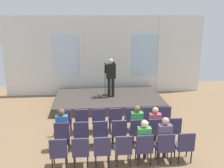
{
  "coord_description": "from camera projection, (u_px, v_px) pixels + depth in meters",
  "views": [
    {
      "loc": [
        -0.92,
        -6.94,
        4.13
      ],
      "look_at": [
        0.04,
        2.81,
        1.37
      ],
      "focal_mm": 40.89,
      "sensor_mm": 36.0,
      "label": 1
    }
  ],
  "objects": [
    {
      "name": "audience_r2_c5",
      "position": [
        164.0,
        137.0,
        7.13
      ],
      "size": [
        0.36,
        0.39,
        1.37
      ],
      "color": "#2D2D33",
      "rests_on": "ground"
    },
    {
      "name": "mic_stand",
      "position": [
        105.0,
        88.0,
        11.85
      ],
      "size": [
        0.28,
        0.28,
        1.55
      ],
      "color": "black",
      "rests_on": "stage_platform"
    },
    {
      "name": "chair_r0_c1",
      "position": [
        82.0,
        119.0,
        8.89
      ],
      "size": [
        0.46,
        0.44,
        0.94
      ],
      "color": "black",
      "rests_on": "ground"
    },
    {
      "name": "audience_r1_c0",
      "position": [
        62.0,
        126.0,
        7.86
      ],
      "size": [
        0.36,
        0.39,
        1.33
      ],
      "color": "#2D2D33",
      "rests_on": "ground"
    },
    {
      "name": "audience_r1_c5",
      "position": [
        155.0,
        123.0,
        8.14
      ],
      "size": [
        0.36,
        0.39,
        1.27
      ],
      "color": "#2D2D33",
      "rests_on": "ground"
    },
    {
      "name": "chair_r1_c3",
      "position": [
        119.0,
        131.0,
        8.0
      ],
      "size": [
        0.46,
        0.44,
        0.94
      ],
      "color": "black",
      "rests_on": "ground"
    },
    {
      "name": "chair_r1_c5",
      "position": [
        155.0,
        129.0,
        8.11
      ],
      "size": [
        0.46,
        0.44,
        0.94
      ],
      "color": "black",
      "rests_on": "ground"
    },
    {
      "name": "chair_r2_c3",
      "position": [
        123.0,
        148.0,
        7.0
      ],
      "size": [
        0.46,
        0.44,
        0.94
      ],
      "color": "black",
      "rests_on": "ground"
    },
    {
      "name": "chair_r2_c0",
      "position": [
        59.0,
        151.0,
        6.84
      ],
      "size": [
        0.46,
        0.44,
        0.94
      ],
      "color": "black",
      "rests_on": "ground"
    },
    {
      "name": "chair_r1_c1",
      "position": [
        81.0,
        133.0,
        7.89
      ],
      "size": [
        0.46,
        0.44,
        0.94
      ],
      "color": "black",
      "rests_on": "ground"
    },
    {
      "name": "stage_platform",
      "position": [
        108.0,
        100.0,
        11.83
      ],
      "size": [
        4.84,
        2.91,
        0.39
      ],
      "primitive_type": "cube",
      "color": "#3F3833",
      "rests_on": "ground"
    },
    {
      "name": "chair_r2_c2",
      "position": [
        102.0,
        149.0,
        6.95
      ],
      "size": [
        0.46,
        0.44,
        0.94
      ],
      "color": "black",
      "rests_on": "ground"
    },
    {
      "name": "chair_r1_c4",
      "position": [
        137.0,
        130.0,
        8.06
      ],
      "size": [
        0.46,
        0.44,
        0.94
      ],
      "color": "black",
      "rests_on": "ground"
    },
    {
      "name": "chair_r2_c1",
      "position": [
        81.0,
        150.0,
        6.9
      ],
      "size": [
        0.46,
        0.44,
        0.94
      ],
      "color": "black",
      "rests_on": "ground"
    },
    {
      "name": "chair_r2_c5",
      "position": [
        165.0,
        146.0,
        7.11
      ],
      "size": [
        0.46,
        0.44,
        0.94
      ],
      "color": "black",
      "rests_on": "ground"
    },
    {
      "name": "chair_r0_c6",
      "position": [
        163.0,
        116.0,
        9.16
      ],
      "size": [
        0.46,
        0.44,
        0.94
      ],
      "color": "black",
      "rests_on": "ground"
    },
    {
      "name": "audience_r2_c4",
      "position": [
        144.0,
        139.0,
        7.08
      ],
      "size": [
        0.36,
        0.39,
        1.32
      ],
      "color": "#2D2D33",
      "rests_on": "ground"
    },
    {
      "name": "chair_r1_c2",
      "position": [
        100.0,
        132.0,
        7.95
      ],
      "size": [
        0.46,
        0.44,
        0.94
      ],
      "color": "black",
      "rests_on": "ground"
    },
    {
      "name": "chair_r1_c6",
      "position": [
        173.0,
        129.0,
        8.17
      ],
      "size": [
        0.46,
        0.44,
        0.94
      ],
      "color": "black",
      "rests_on": "ground"
    },
    {
      "name": "chair_r2_c4",
      "position": [
        144.0,
        147.0,
        7.06
      ],
      "size": [
        0.46,
        0.44,
        0.94
      ],
      "color": "black",
      "rests_on": "ground"
    },
    {
      "name": "chair_r0_c2",
      "position": [
        99.0,
        119.0,
        8.95
      ],
      "size": [
        0.46,
        0.44,
        0.94
      ],
      "color": "black",
      "rests_on": "ground"
    },
    {
      "name": "chair_r1_c0",
      "position": [
        62.0,
        134.0,
        7.84
      ],
      "size": [
        0.46,
        0.44,
        0.94
      ],
      "color": "black",
      "rests_on": "ground"
    },
    {
      "name": "chair_r2_c6",
      "position": [
        185.0,
        145.0,
        7.17
      ],
      "size": [
        0.46,
        0.44,
        0.94
      ],
      "color": "black",
      "rests_on": "ground"
    },
    {
      "name": "chair_r0_c4",
      "position": [
        131.0,
        117.0,
        9.06
      ],
      "size": [
        0.46,
        0.44,
        0.94
      ],
      "color": "black",
      "rests_on": "ground"
    },
    {
      "name": "audience_r1_c4",
      "position": [
        137.0,
        123.0,
        8.08
      ],
      "size": [
        0.36,
        0.39,
        1.34
      ],
      "color": "#2D2D33",
      "rests_on": "ground"
    },
    {
      "name": "ground_plane",
      "position": [
        120.0,
        151.0,
        7.86
      ],
      "size": [
        15.5,
        15.5,
        0.0
      ],
      "primitive_type": "plane",
      "color": "#846647"
    },
    {
      "name": "rear_partition",
      "position": [
        106.0,
        56.0,
        13.02
      ],
      "size": [
        10.12,
        0.14,
        4.0
      ],
      "color": "silver",
      "rests_on": "ground"
    },
    {
      "name": "chair_r0_c5",
      "position": [
        147.0,
        117.0,
        9.11
      ],
      "size": [
        0.46,
        0.44,
        0.94
      ],
      "color": "black",
      "rests_on": "ground"
    },
    {
      "name": "chair_r0_c0",
      "position": [
        65.0,
        120.0,
        8.84
      ],
      "size": [
        0.46,
        0.44,
        0.94
      ],
      "color": "black",
      "rests_on": "ground"
    },
    {
      "name": "chair_r0_c3",
      "position": [
        115.0,
        118.0,
        9.0
      ],
      "size": [
        0.46,
        0.44,
        0.94
      ],
      "color": "black",
      "rests_on": "ground"
    },
    {
      "name": "speaker",
      "position": [
        111.0,
        75.0,
        11.47
      ],
      "size": [
        0.52,
        0.69,
        1.77
      ],
      "color": "black",
      "rests_on": "stage_platform"
    }
  ]
}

